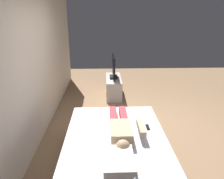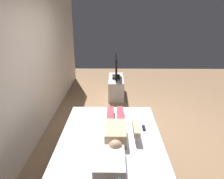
# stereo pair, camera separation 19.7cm
# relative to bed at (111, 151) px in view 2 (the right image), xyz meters

# --- Properties ---
(ground_plane) EXTENTS (10.00, 10.00, 0.00)m
(ground_plane) POSITION_rel_bed_xyz_m (0.95, -0.43, -0.26)
(ground_plane) COLOR #8C6B4C
(back_wall) EXTENTS (6.40, 0.10, 2.80)m
(back_wall) POSITION_rel_bed_xyz_m (1.35, 1.34, 1.14)
(back_wall) COLOR beige
(back_wall) RESTS_ON ground
(bed) EXTENTS (1.97, 1.47, 0.54)m
(bed) POSITION_rel_bed_xyz_m (0.00, 0.00, 0.00)
(bed) COLOR brown
(bed) RESTS_ON ground
(pillow) EXTENTS (0.48, 0.34, 0.12)m
(pillow) POSITION_rel_bed_xyz_m (-0.66, -0.00, 0.34)
(pillow) COLOR white
(pillow) RESTS_ON bed
(person) EXTENTS (1.26, 0.46, 0.18)m
(person) POSITION_rel_bed_xyz_m (0.03, -0.08, 0.36)
(person) COLOR tan
(person) RESTS_ON bed
(remote) EXTENTS (0.15, 0.04, 0.02)m
(remote) POSITION_rel_bed_xyz_m (0.18, -0.49, 0.29)
(remote) COLOR black
(remote) RESTS_ON bed
(tv_stand) EXTENTS (1.10, 0.40, 0.50)m
(tv_stand) POSITION_rel_bed_xyz_m (2.95, -0.09, -0.01)
(tv_stand) COLOR #B7B2AD
(tv_stand) RESTS_ON ground
(tv) EXTENTS (0.88, 0.20, 0.59)m
(tv) POSITION_rel_bed_xyz_m (2.95, -0.09, 0.52)
(tv) COLOR black
(tv) RESTS_ON tv_stand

